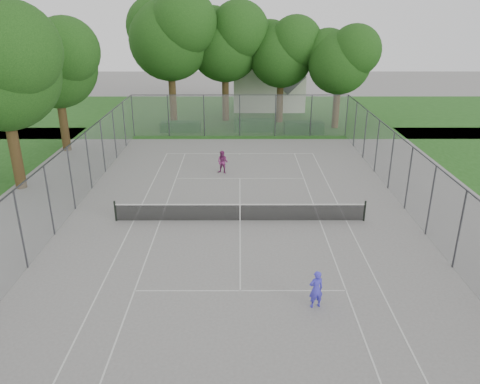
{
  "coord_description": "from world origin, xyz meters",
  "views": [
    {
      "loc": [
        -0.03,
        -21.86,
        10.27
      ],
      "look_at": [
        0.0,
        1.0,
        1.2
      ],
      "focal_mm": 35.0,
      "sensor_mm": 36.0,
      "label": 1
    }
  ],
  "objects_px": {
    "house": "(269,73)",
    "woman_player": "(223,162)",
    "tennis_net": "(240,212)",
    "girl_player": "(316,289)"
  },
  "relations": [
    {
      "from": "woman_player",
      "to": "girl_player",
      "type": "bearing_deg",
      "value": -53.72
    },
    {
      "from": "tennis_net",
      "to": "girl_player",
      "type": "relative_size",
      "value": 8.63
    },
    {
      "from": "house",
      "to": "girl_player",
      "type": "bearing_deg",
      "value": -90.53
    },
    {
      "from": "girl_player",
      "to": "woman_player",
      "type": "xyz_separation_m",
      "value": [
        -3.88,
        14.88,
        0.01
      ]
    },
    {
      "from": "house",
      "to": "woman_player",
      "type": "xyz_separation_m",
      "value": [
        -4.22,
        -21.55,
        -2.94
      ]
    },
    {
      "from": "girl_player",
      "to": "house",
      "type": "bearing_deg",
      "value": -106.01
    },
    {
      "from": "girl_player",
      "to": "woman_player",
      "type": "relative_size",
      "value": 0.98
    },
    {
      "from": "tennis_net",
      "to": "woman_player",
      "type": "xyz_separation_m",
      "value": [
        -1.13,
        7.45,
        0.25
      ]
    },
    {
      "from": "tennis_net",
      "to": "house",
      "type": "bearing_deg",
      "value": 83.93
    },
    {
      "from": "house",
      "to": "girl_player",
      "type": "relative_size",
      "value": 6.17
    }
  ]
}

